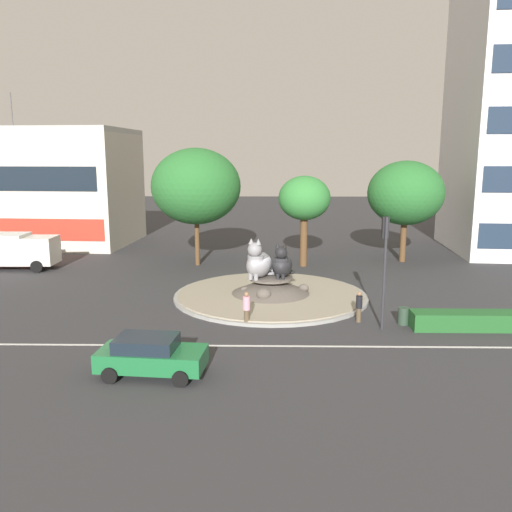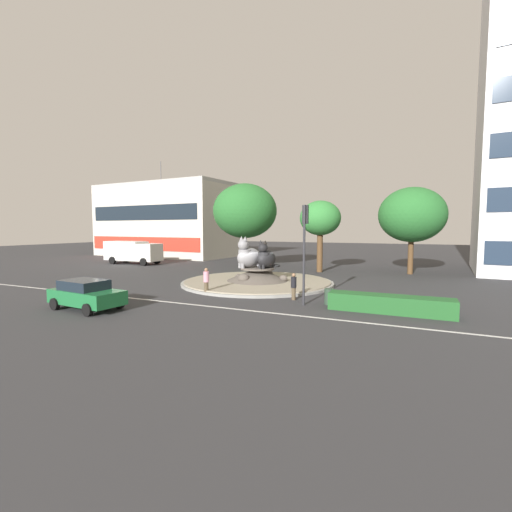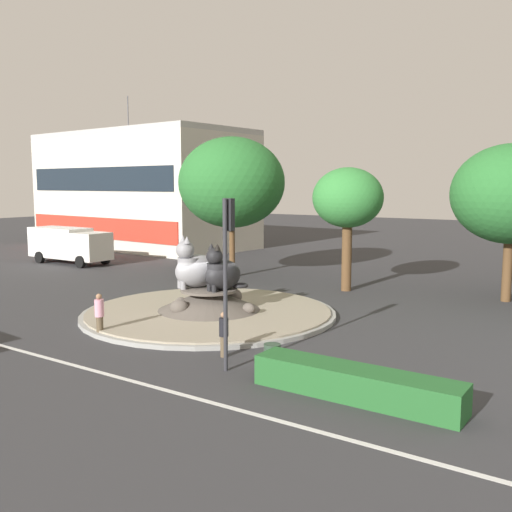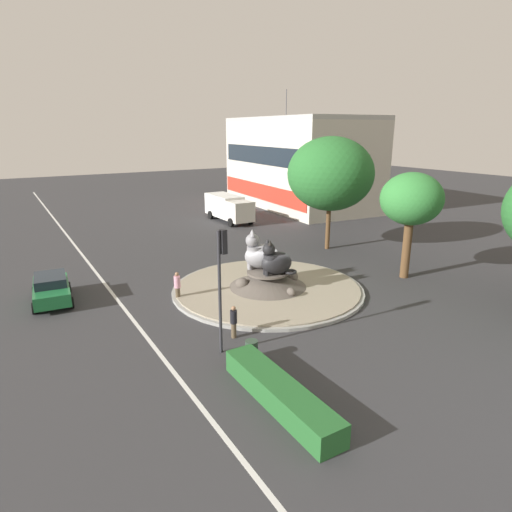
{
  "view_description": "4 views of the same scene",
  "coord_description": "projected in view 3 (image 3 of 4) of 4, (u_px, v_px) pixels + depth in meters",
  "views": [
    {
      "loc": [
        -0.34,
        -31.39,
        8.62
      ],
      "look_at": [
        -0.89,
        -0.69,
        2.71
      ],
      "focal_mm": 36.93,
      "sensor_mm": 36.0,
      "label": 1
    },
    {
      "loc": [
        11.12,
        -25.1,
        4.37
      ],
      "look_at": [
        -0.75,
        1.41,
        2.05
      ],
      "focal_mm": 24.7,
      "sensor_mm": 36.0,
      "label": 2
    },
    {
      "loc": [
        16.56,
        -20.55,
        6.1
      ],
      "look_at": [
        1.4,
        1.86,
        2.7
      ],
      "focal_mm": 40.08,
      "sensor_mm": 36.0,
      "label": 3
    },
    {
      "loc": [
        21.47,
        -13.78,
        9.72
      ],
      "look_at": [
        -0.14,
        -0.77,
        2.31
      ],
      "focal_mm": 30.53,
      "sensor_mm": 36.0,
      "label": 4
    }
  ],
  "objects": [
    {
      "name": "delivery_box_truck",
      "position": [
        69.0,
        244.0,
        44.14
      ],
      "size": [
        7.28,
        2.66,
        2.75
      ],
      "rotation": [
        0.0,
        0.0,
        0.01
      ],
      "color": "silver",
      "rests_on": "ground"
    },
    {
      "name": "roundabout_island",
      "position": [
        209.0,
        307.0,
        26.81
      ],
      "size": [
        11.86,
        11.86,
        1.25
      ],
      "color": "gray",
      "rests_on": "ground"
    },
    {
      "name": "lane_centreline",
      "position": [
        57.0,
        360.0,
        19.88
      ],
      "size": [
        112.0,
        0.2,
        0.01
      ],
      "primitive_type": "cube",
      "color": "silver",
      "rests_on": "ground"
    },
    {
      "name": "traffic_light_mast",
      "position": [
        227.0,
        253.0,
        18.43
      ],
      "size": [
        0.33,
        0.46,
        5.66
      ],
      "rotation": [
        0.0,
        0.0,
        1.62
      ],
      "color": "#2D2D33",
      "rests_on": "ground"
    },
    {
      "name": "second_tree_near_tower",
      "position": [
        511.0,
        194.0,
        29.29
      ],
      "size": [
        6.06,
        6.06,
        8.19
      ],
      "color": "brown",
      "rests_on": "ground"
    },
    {
      "name": "ground_plane",
      "position": [
        209.0,
        315.0,
        26.85
      ],
      "size": [
        160.0,
        160.0,
        0.0
      ],
      "primitive_type": "plane",
      "color": "#333335"
    },
    {
      "name": "shophouse_block",
      "position": [
        143.0,
        190.0,
        56.41
      ],
      "size": [
        22.53,
        12.43,
        14.15
      ],
      "rotation": [
        0.0,
        0.0,
        -0.07
      ],
      "color": "beige",
      "rests_on": "ground"
    },
    {
      "name": "litter_bin",
      "position": [
        272.0,
        357.0,
        18.75
      ],
      "size": [
        0.56,
        0.56,
        0.9
      ],
      "color": "#2D4233",
      "rests_on": "ground"
    },
    {
      "name": "cat_statue_black",
      "position": [
        221.0,
        273.0,
        26.26
      ],
      "size": [
        1.7,
        2.24,
        2.2
      ],
      "rotation": [
        0.0,
        0.0,
        -1.75
      ],
      "color": "black",
      "rests_on": "roundabout_island"
    },
    {
      "name": "clipped_hedge_strip",
      "position": [
        355.0,
        384.0,
        16.29
      ],
      "size": [
        6.16,
        1.2,
        0.9
      ],
      "primitive_type": "cube",
      "color": "#235B28",
      "rests_on": "ground"
    },
    {
      "name": "pedestrian_pink_shirt",
      "position": [
        99.0,
        314.0,
        22.99
      ],
      "size": [
        0.37,
        0.37,
        1.75
      ],
      "rotation": [
        0.0,
        0.0,
        4.03
      ],
      "color": "brown",
      "rests_on": "ground"
    },
    {
      "name": "broadleaf_tree_behind_island",
      "position": [
        232.0,
        183.0,
        37.12
      ],
      "size": [
        6.93,
        6.93,
        9.17
      ],
      "color": "brown",
      "rests_on": "ground"
    },
    {
      "name": "third_tree_left",
      "position": [
        348.0,
        199.0,
        32.34
      ],
      "size": [
        4.01,
        4.01,
        7.06
      ],
      "color": "brown",
      "rests_on": "ground"
    },
    {
      "name": "pedestrian_black_shirt",
      "position": [
        224.0,
        333.0,
        20.21
      ],
      "size": [
        0.34,
        0.34,
        1.63
      ],
      "rotation": [
        0.0,
        0.0,
        5.04
      ],
      "color": "brown",
      "rests_on": "ground"
    },
    {
      "name": "cat_statue_grey",
      "position": [
        195.0,
        268.0,
        26.91
      ],
      "size": [
        2.42,
        2.54,
        2.49
      ],
      "rotation": [
        0.0,
        0.0,
        -2.02
      ],
      "color": "gray",
      "rests_on": "roundabout_island"
    }
  ]
}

